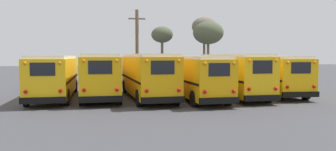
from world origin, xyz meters
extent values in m
plane|color=#424247|center=(0.00, 0.00, 0.00)|extent=(160.00, 160.00, 0.00)
cube|color=yellow|center=(-8.16, 0.93, 1.62)|extent=(2.71, 10.36, 2.52)
cube|color=white|center=(-8.16, 0.93, 2.98)|extent=(2.50, 9.94, 0.20)
cube|color=black|center=(-8.05, -4.27, 0.54)|extent=(2.55, 0.25, 0.36)
cube|color=black|center=(-8.05, -4.24, 2.31)|extent=(1.37, 0.06, 0.76)
sphere|color=red|center=(-8.99, -4.30, 1.05)|extent=(0.22, 0.22, 0.22)
sphere|color=orange|center=(-8.99, -4.30, 2.66)|extent=(0.18, 0.18, 0.18)
sphere|color=red|center=(-7.12, -4.26, 1.05)|extent=(0.22, 0.22, 0.22)
sphere|color=orange|center=(-7.12, -4.26, 2.66)|extent=(0.18, 0.18, 0.18)
cube|color=black|center=(-9.42, 0.90, 1.43)|extent=(0.24, 10.10, 0.14)
cube|color=black|center=(-6.90, 0.95, 1.43)|extent=(0.24, 10.10, 0.14)
cylinder|color=black|center=(-9.41, 4.75, 0.51)|extent=(0.30, 1.02, 1.02)
cylinder|color=black|center=(-7.08, 4.80, 0.51)|extent=(0.30, 1.02, 1.02)
cylinder|color=black|center=(-9.25, -2.95, 0.51)|extent=(0.30, 1.02, 1.02)
cylinder|color=black|center=(-6.91, -2.90, 0.51)|extent=(0.30, 1.02, 1.02)
cube|color=#EAAA0F|center=(-4.90, 0.61, 1.68)|extent=(2.60, 10.01, 2.63)
cube|color=white|center=(-4.90, 0.61, 3.10)|extent=(2.40, 9.61, 0.20)
cube|color=black|center=(-4.84, -4.43, 0.54)|extent=(2.54, 0.23, 0.36)
cube|color=black|center=(-4.84, -4.40, 2.40)|extent=(1.37, 0.04, 0.79)
sphere|color=red|center=(-5.78, -4.45, 1.09)|extent=(0.22, 0.22, 0.22)
sphere|color=orange|center=(-5.78, -4.45, 2.78)|extent=(0.18, 0.18, 0.18)
sphere|color=red|center=(-3.91, -4.43, 1.09)|extent=(0.22, 0.22, 0.22)
sphere|color=orange|center=(-3.91, -4.43, 2.78)|extent=(0.18, 0.18, 0.18)
cube|color=black|center=(-6.15, 0.59, 1.48)|extent=(0.13, 9.78, 0.14)
cube|color=black|center=(-3.64, 0.62, 1.48)|extent=(0.13, 9.78, 0.14)
cylinder|color=black|center=(-6.10, 4.28, 0.52)|extent=(0.29, 1.04, 1.04)
cylinder|color=black|center=(-3.77, 4.31, 0.52)|extent=(0.29, 1.04, 1.04)
cylinder|color=black|center=(-6.02, -3.10, 0.52)|extent=(0.29, 1.04, 1.04)
cylinder|color=black|center=(-3.69, -3.07, 0.52)|extent=(0.29, 1.04, 1.04)
cube|color=#E5A00C|center=(-1.63, -0.54, 1.69)|extent=(3.08, 9.97, 2.63)
cube|color=white|center=(-1.63, -0.54, 3.10)|extent=(2.86, 9.57, 0.20)
cube|color=black|center=(-1.34, -5.49, 0.55)|extent=(2.56, 0.35, 0.36)
cube|color=black|center=(-1.34, -5.47, 2.41)|extent=(1.37, 0.11, 0.79)
sphere|color=red|center=(-2.27, -5.56, 1.10)|extent=(0.22, 0.22, 0.22)
sphere|color=orange|center=(-2.27, -5.56, 2.78)|extent=(0.18, 0.18, 0.18)
sphere|color=red|center=(-0.40, -5.45, 1.10)|extent=(0.22, 0.22, 0.22)
sphere|color=orange|center=(-0.40, -5.45, 2.78)|extent=(0.18, 0.18, 0.18)
cube|color=black|center=(-2.89, -0.62, 1.49)|extent=(0.60, 9.63, 0.14)
cube|color=black|center=(-0.37, -0.47, 1.49)|extent=(0.60, 9.63, 0.14)
cylinder|color=black|center=(-3.01, 3.00, 0.53)|extent=(0.34, 1.08, 1.06)
cylinder|color=black|center=(-0.68, 3.14, 0.53)|extent=(0.34, 1.08, 1.06)
cylinder|color=black|center=(-2.58, -4.22, 0.53)|extent=(0.34, 1.08, 1.06)
cylinder|color=black|center=(-0.25, -4.08, 0.53)|extent=(0.34, 1.08, 1.06)
cube|color=#E5A00C|center=(1.63, -0.94, 1.60)|extent=(2.64, 10.49, 2.51)
cube|color=white|center=(1.63, -0.94, 2.95)|extent=(2.44, 10.07, 0.20)
cube|color=black|center=(1.79, -6.19, 0.53)|extent=(2.38, 0.27, 0.36)
cube|color=black|center=(1.79, -6.16, 2.29)|extent=(1.28, 0.07, 0.75)
sphere|color=red|center=(0.92, -6.22, 1.04)|extent=(0.22, 0.22, 0.22)
sphere|color=orange|center=(0.92, -6.22, 2.63)|extent=(0.18, 0.18, 0.18)
sphere|color=red|center=(2.66, -6.17, 1.04)|extent=(0.22, 0.22, 0.22)
sphere|color=orange|center=(2.66, -6.17, 2.63)|extent=(0.18, 0.18, 0.18)
cube|color=black|center=(0.46, -0.98, 1.41)|extent=(0.33, 10.21, 0.14)
cube|color=black|center=(2.81, -0.90, 1.41)|extent=(0.33, 10.21, 0.14)
cylinder|color=black|center=(0.43, 2.94, 0.50)|extent=(0.31, 1.01, 1.00)
cylinder|color=black|center=(2.60, 3.00, 0.50)|extent=(0.31, 1.01, 1.00)
cylinder|color=black|center=(0.67, -4.88, 0.50)|extent=(0.31, 1.01, 1.00)
cylinder|color=black|center=(2.83, -4.82, 0.50)|extent=(0.31, 1.01, 1.00)
cube|color=yellow|center=(4.90, -0.28, 1.66)|extent=(2.45, 10.22, 2.67)
cube|color=white|center=(4.90, -0.28, 3.10)|extent=(2.26, 9.81, 0.20)
cube|color=black|center=(4.82, -5.41, 0.50)|extent=(2.35, 0.24, 0.36)
cube|color=black|center=(4.82, -5.39, 2.39)|extent=(1.27, 0.05, 0.80)
sphere|color=red|center=(3.96, -5.41, 1.06)|extent=(0.22, 0.22, 0.22)
sphere|color=orange|center=(3.96, -5.41, 2.78)|extent=(0.18, 0.18, 0.18)
sphere|color=red|center=(5.68, -5.43, 1.06)|extent=(0.22, 0.22, 0.22)
sphere|color=orange|center=(5.68, -5.43, 2.78)|extent=(0.18, 0.18, 0.18)
cube|color=black|center=(3.73, -0.26, 1.46)|extent=(0.17, 9.98, 0.14)
cube|color=black|center=(6.06, -0.30, 1.46)|extent=(0.17, 9.98, 0.14)
cylinder|color=black|center=(3.88, 3.53, 0.46)|extent=(0.29, 0.93, 0.93)
cylinder|color=black|center=(6.02, 3.50, 0.46)|extent=(0.29, 0.93, 0.93)
cylinder|color=black|center=(3.77, -4.06, 0.46)|extent=(0.29, 0.93, 0.93)
cylinder|color=black|center=(5.91, -4.09, 0.46)|extent=(0.29, 0.93, 0.93)
cube|color=#EAAA0F|center=(8.16, 0.28, 1.61)|extent=(2.90, 9.68, 2.48)
cube|color=white|center=(8.16, 0.28, 2.95)|extent=(2.68, 9.29, 0.20)
cube|color=black|center=(7.95, -4.55, 0.55)|extent=(2.54, 0.31, 0.36)
cube|color=black|center=(7.95, -4.52, 2.29)|extent=(1.36, 0.09, 0.74)
sphere|color=red|center=(7.02, -4.51, 1.05)|extent=(0.22, 0.22, 0.22)
sphere|color=orange|center=(7.02, -4.51, 2.63)|extent=(0.18, 0.18, 0.18)
sphere|color=red|center=(8.88, -4.60, 1.05)|extent=(0.22, 0.22, 0.22)
sphere|color=orange|center=(8.88, -4.60, 2.63)|extent=(0.18, 0.18, 0.18)
cube|color=black|center=(6.91, 0.33, 1.42)|extent=(0.44, 9.38, 0.14)
cube|color=black|center=(9.41, 0.22, 1.42)|extent=(0.44, 9.38, 0.14)
cylinder|color=black|center=(7.15, 3.81, 0.53)|extent=(0.33, 1.07, 1.06)
cylinder|color=black|center=(9.47, 3.71, 0.53)|extent=(0.33, 1.07, 1.06)
cylinder|color=black|center=(6.85, -3.16, 0.53)|extent=(0.33, 1.07, 1.06)
cylinder|color=black|center=(9.17, -3.26, 0.53)|extent=(0.33, 1.07, 1.06)
cylinder|color=brown|center=(-1.22, 11.38, 3.98)|extent=(0.35, 0.35, 7.96)
cube|color=brown|center=(-1.22, 11.38, 7.01)|extent=(1.80, 0.14, 0.14)
cylinder|color=brown|center=(2.96, 19.90, 2.56)|extent=(0.35, 0.35, 5.11)
ellipsoid|color=#4C563D|center=(2.96, 19.90, 5.91)|extent=(2.92, 2.92, 2.19)
cylinder|color=brown|center=(8.87, 19.90, 3.08)|extent=(0.32, 0.32, 6.15)
ellipsoid|color=#6B6051|center=(8.87, 19.90, 7.10)|extent=(3.44, 3.44, 2.58)
cylinder|color=brown|center=(8.41, 16.66, 2.47)|extent=(0.32, 0.32, 4.93)
ellipsoid|color=#4C563D|center=(8.41, 16.66, 6.01)|extent=(3.91, 3.91, 2.93)
cylinder|color=#939399|center=(-12.16, 7.90, 0.70)|extent=(0.06, 0.06, 1.40)
cylinder|color=#939399|center=(-9.73, 7.90, 0.70)|extent=(0.06, 0.06, 1.40)
cylinder|color=#939399|center=(-7.30, 7.90, 0.70)|extent=(0.06, 0.06, 1.40)
cylinder|color=#939399|center=(-4.86, 7.90, 0.70)|extent=(0.06, 0.06, 1.40)
cylinder|color=#939399|center=(-2.43, 7.90, 0.70)|extent=(0.06, 0.06, 1.40)
cylinder|color=#939399|center=(0.00, 7.90, 0.70)|extent=(0.06, 0.06, 1.40)
cylinder|color=#939399|center=(2.43, 7.90, 0.70)|extent=(0.06, 0.06, 1.40)
cylinder|color=#939399|center=(4.86, 7.90, 0.70)|extent=(0.06, 0.06, 1.40)
cylinder|color=#939399|center=(7.30, 7.90, 0.70)|extent=(0.06, 0.06, 1.40)
cylinder|color=#939399|center=(9.73, 7.90, 0.70)|extent=(0.06, 0.06, 1.40)
cylinder|color=#939399|center=(12.16, 7.90, 0.70)|extent=(0.06, 0.06, 1.40)
cylinder|color=#939399|center=(0.00, 7.90, 1.40)|extent=(24.32, 0.04, 0.04)
camera|label=1|loc=(-4.51, -23.77, 3.09)|focal=35.00mm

